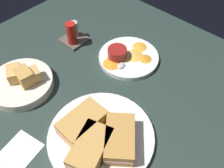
{
  "coord_description": "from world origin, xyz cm",
  "views": [
    {
      "loc": [
        -30.29,
        -37.3,
        61.78
      ],
      "look_at": [
        6.38,
        -3.91,
        3.0
      ],
      "focal_mm": 38.99,
      "sensor_mm": 36.0,
      "label": 1
    }
  ],
  "objects_px": {
    "sandwich_half_far": "(91,148)",
    "plate_sandwich_main": "(101,136)",
    "spoon_by_dark_ramekin": "(105,136)",
    "plate_chips_companion": "(129,57)",
    "condiment_caddy": "(73,34)",
    "sandwich_half_near": "(82,123)",
    "spoon_by_gravy_ramekin": "(122,63)",
    "ramekin_light_gravy": "(117,53)",
    "sandwich_half_extra": "(120,139)",
    "bread_basket_rear": "(22,82)",
    "ramekin_dark_sauce": "(121,144)"
  },
  "relations": [
    {
      "from": "plate_chips_companion",
      "to": "sandwich_half_extra",
      "type": "bearing_deg",
      "value": -144.35
    },
    {
      "from": "sandwich_half_far",
      "to": "plate_sandwich_main",
      "type": "bearing_deg",
      "value": 16.83
    },
    {
      "from": "sandwich_half_extra",
      "to": "spoon_by_dark_ramekin",
      "type": "xyz_separation_m",
      "value": [
        -0.01,
        0.04,
        -0.02
      ]
    },
    {
      "from": "sandwich_half_extra",
      "to": "spoon_by_dark_ramekin",
      "type": "bearing_deg",
      "value": 105.92
    },
    {
      "from": "sandwich_half_extra",
      "to": "ramekin_dark_sauce",
      "type": "distance_m",
      "value": 0.01
    },
    {
      "from": "plate_chips_companion",
      "to": "plate_sandwich_main",
      "type": "bearing_deg",
      "value": -153.65
    },
    {
      "from": "ramekin_light_gravy",
      "to": "ramekin_dark_sauce",
      "type": "bearing_deg",
      "value": -136.7
    },
    {
      "from": "sandwich_half_near",
      "to": "sandwich_half_far",
      "type": "height_order",
      "value": "same"
    },
    {
      "from": "plate_chips_companion",
      "to": "condiment_caddy",
      "type": "bearing_deg",
      "value": 107.03
    },
    {
      "from": "ramekin_light_gravy",
      "to": "spoon_by_gravy_ramekin",
      "type": "xyz_separation_m",
      "value": [
        -0.01,
        -0.04,
        -0.02
      ]
    },
    {
      "from": "plate_sandwich_main",
      "to": "spoon_by_dark_ramekin",
      "type": "height_order",
      "value": "spoon_by_dark_ramekin"
    },
    {
      "from": "sandwich_half_extra",
      "to": "bread_basket_rear",
      "type": "xyz_separation_m",
      "value": [
        -0.05,
        0.37,
        -0.02
      ]
    },
    {
      "from": "ramekin_dark_sauce",
      "to": "spoon_by_dark_ramekin",
      "type": "height_order",
      "value": "ramekin_dark_sauce"
    },
    {
      "from": "spoon_by_dark_ramekin",
      "to": "ramekin_light_gravy",
      "type": "height_order",
      "value": "ramekin_light_gravy"
    },
    {
      "from": "ramekin_light_gravy",
      "to": "sandwich_half_near",
      "type": "bearing_deg",
      "value": -156.86
    },
    {
      "from": "ramekin_dark_sauce",
      "to": "ramekin_light_gravy",
      "type": "xyz_separation_m",
      "value": [
        0.25,
        0.24,
        -0.0
      ]
    },
    {
      "from": "ramekin_dark_sauce",
      "to": "spoon_by_gravy_ramekin",
      "type": "bearing_deg",
      "value": 40.35
    },
    {
      "from": "sandwich_half_far",
      "to": "plate_chips_companion",
      "type": "height_order",
      "value": "sandwich_half_far"
    },
    {
      "from": "sandwich_half_far",
      "to": "ramekin_light_gravy",
      "type": "bearing_deg",
      "value": 30.89
    },
    {
      "from": "spoon_by_dark_ramekin",
      "to": "plate_chips_companion",
      "type": "distance_m",
      "value": 0.33
    },
    {
      "from": "sandwich_half_far",
      "to": "spoon_by_gravy_ramekin",
      "type": "height_order",
      "value": "sandwich_half_far"
    },
    {
      "from": "spoon_by_dark_ramekin",
      "to": "plate_chips_companion",
      "type": "height_order",
      "value": "spoon_by_dark_ramekin"
    },
    {
      "from": "sandwich_half_near",
      "to": "plate_sandwich_main",
      "type": "bearing_deg",
      "value": -73.17
    },
    {
      "from": "plate_sandwich_main",
      "to": "plate_chips_companion",
      "type": "height_order",
      "value": "same"
    },
    {
      "from": "plate_sandwich_main",
      "to": "bread_basket_rear",
      "type": "xyz_separation_m",
      "value": [
        -0.04,
        0.32,
        0.01
      ]
    },
    {
      "from": "spoon_by_dark_ramekin",
      "to": "spoon_by_gravy_ramekin",
      "type": "height_order",
      "value": "same"
    },
    {
      "from": "sandwich_half_near",
      "to": "spoon_by_gravy_ramekin",
      "type": "bearing_deg",
      "value": 17.59
    },
    {
      "from": "sandwich_half_extra",
      "to": "condiment_caddy",
      "type": "xyz_separation_m",
      "value": [
        0.21,
        0.42,
        -0.01
      ]
    },
    {
      "from": "ramekin_dark_sauce",
      "to": "bread_basket_rear",
      "type": "height_order",
      "value": "bread_basket_rear"
    },
    {
      "from": "ramekin_light_gravy",
      "to": "plate_sandwich_main",
      "type": "bearing_deg",
      "value": -146.62
    },
    {
      "from": "sandwich_half_near",
      "to": "spoon_by_gravy_ramekin",
      "type": "relative_size",
      "value": 1.35
    },
    {
      "from": "plate_chips_companion",
      "to": "condiment_caddy",
      "type": "height_order",
      "value": "condiment_caddy"
    },
    {
      "from": "spoon_by_dark_ramekin",
      "to": "spoon_by_gravy_ramekin",
      "type": "xyz_separation_m",
      "value": [
        0.24,
        0.15,
        0.0
      ]
    },
    {
      "from": "spoon_by_dark_ramekin",
      "to": "condiment_caddy",
      "type": "relative_size",
      "value": 1.05
    },
    {
      "from": "spoon_by_dark_ramekin",
      "to": "sandwich_half_extra",
      "type": "bearing_deg",
      "value": -74.08
    },
    {
      "from": "sandwich_half_near",
      "to": "ramekin_light_gravy",
      "type": "bearing_deg",
      "value": 23.14
    },
    {
      "from": "sandwich_half_far",
      "to": "spoon_by_gravy_ramekin",
      "type": "distance_m",
      "value": 0.34
    },
    {
      "from": "sandwich_half_near",
      "to": "bread_basket_rear",
      "type": "relative_size",
      "value": 0.65
    },
    {
      "from": "spoon_by_gravy_ramekin",
      "to": "bread_basket_rear",
      "type": "height_order",
      "value": "bread_basket_rear"
    },
    {
      "from": "spoon_by_gravy_ramekin",
      "to": "spoon_by_dark_ramekin",
      "type": "bearing_deg",
      "value": -148.52
    },
    {
      "from": "sandwich_half_extra",
      "to": "sandwich_half_far",
      "type": "bearing_deg",
      "value": 151.83
    },
    {
      "from": "plate_sandwich_main",
      "to": "sandwich_half_near",
      "type": "relative_size",
      "value": 2.21
    },
    {
      "from": "spoon_by_gravy_ramekin",
      "to": "ramekin_light_gravy",
      "type": "bearing_deg",
      "value": 68.74
    },
    {
      "from": "spoon_by_dark_ramekin",
      "to": "spoon_by_gravy_ramekin",
      "type": "relative_size",
      "value": 1.0
    },
    {
      "from": "sandwich_half_extra",
      "to": "ramekin_light_gravy",
      "type": "height_order",
      "value": "sandwich_half_extra"
    },
    {
      "from": "ramekin_dark_sauce",
      "to": "condiment_caddy",
      "type": "relative_size",
      "value": 0.71
    },
    {
      "from": "plate_chips_companion",
      "to": "ramekin_light_gravy",
      "type": "xyz_separation_m",
      "value": [
        -0.03,
        0.03,
        0.03
      ]
    },
    {
      "from": "plate_sandwich_main",
      "to": "sandwich_half_extra",
      "type": "relative_size",
      "value": 1.99
    },
    {
      "from": "sandwich_half_extra",
      "to": "plate_chips_companion",
      "type": "height_order",
      "value": "sandwich_half_extra"
    },
    {
      "from": "sandwich_half_near",
      "to": "spoon_by_dark_ramekin",
      "type": "distance_m",
      "value": 0.07
    }
  ]
}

